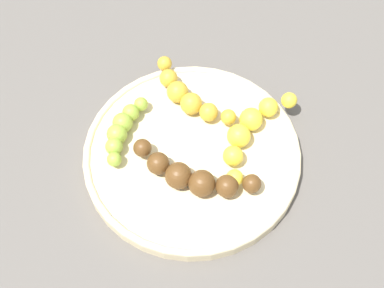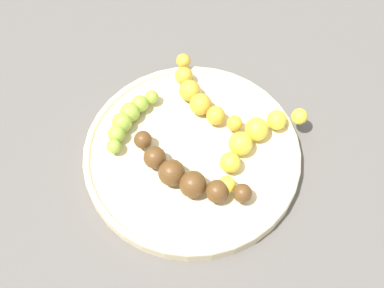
{
  "view_description": "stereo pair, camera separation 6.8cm",
  "coord_description": "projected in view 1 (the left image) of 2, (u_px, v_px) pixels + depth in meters",
  "views": [
    {
      "loc": [
        -0.33,
        0.12,
        0.62
      ],
      "look_at": [
        0.0,
        0.0,
        0.04
      ],
      "focal_mm": 47.7,
      "sensor_mm": 36.0,
      "label": 1
    },
    {
      "loc": [
        -0.35,
        0.06,
        0.62
      ],
      "look_at": [
        0.0,
        0.0,
        0.04
      ],
      "focal_mm": 47.7,
      "sensor_mm": 36.0,
      "label": 2
    }
  ],
  "objects": [
    {
      "name": "ground_plane",
      "position": [
        192.0,
        158.0,
        0.71
      ],
      "size": [
        2.4,
        2.4,
        0.0
      ],
      "primitive_type": "plane",
      "color": "#56514C"
    },
    {
      "name": "banana_green",
      "position": [
        122.0,
        129.0,
        0.7
      ],
      "size": [
        0.09,
        0.08,
        0.03
      ],
      "rotation": [
        0.0,
        0.0,
        0.89
      ],
      "color": "#8CAD38",
      "rests_on": "fruit_bowl"
    },
    {
      "name": "banana_yellow",
      "position": [
        250.0,
        130.0,
        0.69
      ],
      "size": [
        0.11,
        0.14,
        0.03
      ],
      "rotation": [
        0.0,
        0.0,
        0.63
      ],
      "color": "yellow",
      "rests_on": "fruit_bowl"
    },
    {
      "name": "banana_overripe",
      "position": [
        192.0,
        175.0,
        0.65
      ],
      "size": [
        0.12,
        0.14,
        0.04
      ],
      "rotation": [
        0.0,
        0.0,
        2.43
      ],
      "color": "#593819",
      "rests_on": "fruit_bowl"
    },
    {
      "name": "banana_spotted",
      "position": [
        187.0,
        95.0,
        0.72
      ],
      "size": [
        0.14,
        0.08,
        0.03
      ],
      "rotation": [
        0.0,
        0.0,
        1.97
      ],
      "color": "gold",
      "rests_on": "fruit_bowl"
    },
    {
      "name": "fruit_bowl",
      "position": [
        192.0,
        154.0,
        0.7
      ],
      "size": [
        0.3,
        0.3,
        0.02
      ],
      "color": "beige",
      "rests_on": "ground_plane"
    }
  ]
}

